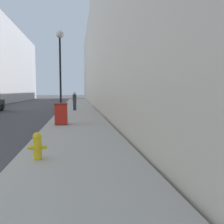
% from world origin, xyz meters
% --- Properties ---
extents(sidewalk_right, '(3.26, 60.00, 0.14)m').
position_xyz_m(sidewalk_right, '(5.40, 18.00, 0.07)').
color(sidewalk_right, '#ADA89E').
rests_on(sidewalk_right, ground).
extents(building_right_stone, '(12.00, 60.00, 12.93)m').
position_xyz_m(building_right_stone, '(13.12, 26.00, 6.47)').
color(building_right_stone, beige).
rests_on(building_right_stone, ground).
extents(fire_hydrant, '(0.45, 0.33, 0.68)m').
position_xyz_m(fire_hydrant, '(4.38, 0.66, 0.50)').
color(fire_hydrant, yellow).
rests_on(fire_hydrant, sidewalk_right).
extents(trash_bin, '(0.62, 0.66, 1.08)m').
position_xyz_m(trash_bin, '(4.56, 7.09, 0.70)').
color(trash_bin, red).
rests_on(trash_bin, sidewalk_right).
extents(lamppost, '(0.51, 0.51, 5.66)m').
position_xyz_m(lamppost, '(4.26, 11.51, 4.16)').
color(lamppost, black).
rests_on(lamppost, sidewalk_right).
extents(pedestrian_on_sidewalk, '(0.32, 0.21, 1.58)m').
position_xyz_m(pedestrian_on_sidewalk, '(5.13, 16.23, 0.94)').
color(pedestrian_on_sidewalk, '#2D3347').
rests_on(pedestrian_on_sidewalk, sidewalk_right).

